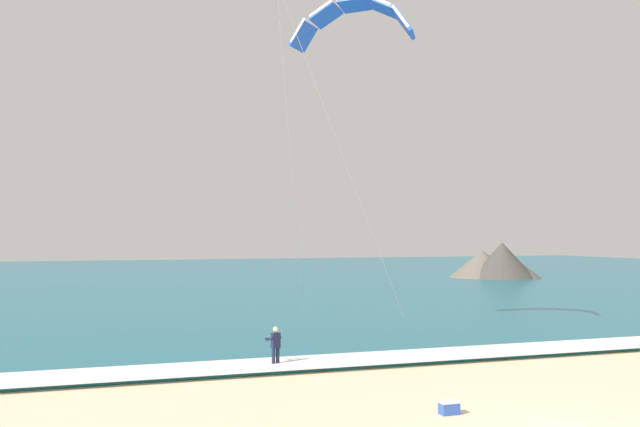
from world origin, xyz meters
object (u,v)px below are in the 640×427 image
at_px(cooler_box, 449,407).
at_px(kite_primary, 352,18).
at_px(surfboard, 276,369).
at_px(kitesurfer, 275,345).

bearing_deg(cooler_box, kite_primary, 79.91).
relative_size(surfboard, kite_primary, 0.09).
bearing_deg(surfboard, kitesurfer, 106.94).
height_order(kitesurfer, cooler_box, kitesurfer).
height_order(kite_primary, cooler_box, kite_primary).
height_order(surfboard, kite_primary, kite_primary).
bearing_deg(kite_primary, surfboard, -133.78).
relative_size(surfboard, kitesurfer, 0.87).
xyz_separation_m(surfboard, cooler_box, (3.03, -8.49, 0.18)).
xyz_separation_m(kitesurfer, cooler_box, (3.03, -8.51, -0.74)).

